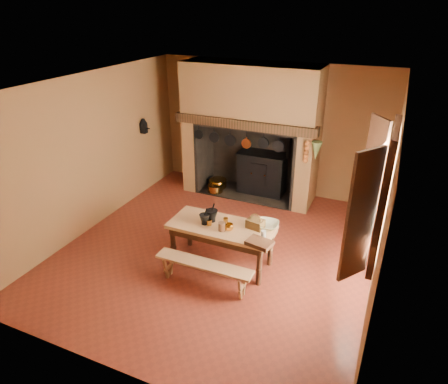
% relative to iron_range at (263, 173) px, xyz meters
% --- Properties ---
extents(floor, '(5.50, 5.50, 0.00)m').
position_rel_iron_range_xyz_m(floor, '(0.04, -2.45, -0.48)').
color(floor, maroon).
rests_on(floor, ground).
extents(ceiling, '(5.50, 5.50, 0.00)m').
position_rel_iron_range_xyz_m(ceiling, '(0.04, -2.45, 2.32)').
color(ceiling, silver).
rests_on(ceiling, back_wall).
extents(back_wall, '(5.00, 0.02, 2.80)m').
position_rel_iron_range_xyz_m(back_wall, '(0.04, 0.30, 0.92)').
color(back_wall, brown).
rests_on(back_wall, floor).
extents(wall_left, '(0.02, 5.50, 2.80)m').
position_rel_iron_range_xyz_m(wall_left, '(-2.46, -2.45, 0.92)').
color(wall_left, brown).
rests_on(wall_left, floor).
extents(wall_right, '(0.02, 5.50, 2.80)m').
position_rel_iron_range_xyz_m(wall_right, '(2.54, -2.45, 0.92)').
color(wall_right, brown).
rests_on(wall_right, floor).
extents(wall_front, '(5.00, 0.02, 2.80)m').
position_rel_iron_range_xyz_m(wall_front, '(0.04, -5.20, 0.92)').
color(wall_front, brown).
rests_on(wall_front, floor).
extents(chimney_breast, '(2.95, 0.96, 2.80)m').
position_rel_iron_range_xyz_m(chimney_breast, '(-0.26, -0.14, 1.33)').
color(chimney_breast, brown).
rests_on(chimney_breast, floor).
extents(iron_range, '(1.12, 0.55, 1.60)m').
position_rel_iron_range_xyz_m(iron_range, '(0.00, 0.00, 0.00)').
color(iron_range, black).
rests_on(iron_range, floor).
extents(hearth_pans, '(0.51, 0.62, 0.20)m').
position_rel_iron_range_xyz_m(hearth_pans, '(-1.01, -0.23, -0.39)').
color(hearth_pans, '#B67C2A').
rests_on(hearth_pans, floor).
extents(hanging_pans, '(1.92, 0.29, 0.27)m').
position_rel_iron_range_xyz_m(hanging_pans, '(-0.30, -0.64, 0.88)').
color(hanging_pans, black).
rests_on(hanging_pans, chimney_breast).
extents(onion_string, '(0.12, 0.10, 0.46)m').
position_rel_iron_range_xyz_m(onion_string, '(1.04, -0.66, 0.85)').
color(onion_string, '#A9571F').
rests_on(onion_string, chimney_breast).
extents(herb_bunch, '(0.20, 0.20, 0.35)m').
position_rel_iron_range_xyz_m(herb_bunch, '(1.22, -0.66, 0.90)').
color(herb_bunch, '#576530').
rests_on(herb_bunch, chimney_breast).
extents(window, '(0.39, 1.75, 1.76)m').
position_rel_iron_range_xyz_m(window, '(2.39, -2.85, 1.22)').
color(window, white).
rests_on(window, wall_right).
extents(wall_coffee_mill, '(0.23, 0.16, 0.31)m').
position_rel_iron_range_xyz_m(wall_coffee_mill, '(-2.38, -0.90, 1.03)').
color(wall_coffee_mill, black).
rests_on(wall_coffee_mill, wall_left).
extents(work_table, '(1.65, 0.73, 0.71)m').
position_rel_iron_range_xyz_m(work_table, '(0.26, -2.79, 0.12)').
color(work_table, tan).
rests_on(work_table, floor).
extents(bench_front, '(1.50, 0.26, 0.42)m').
position_rel_iron_range_xyz_m(bench_front, '(0.26, -3.43, -0.17)').
color(bench_front, tan).
rests_on(bench_front, floor).
extents(bench_back, '(1.44, 0.25, 0.40)m').
position_rel_iron_range_xyz_m(bench_back, '(0.26, -2.19, -0.18)').
color(bench_back, tan).
rests_on(bench_back, floor).
extents(mortar_large, '(0.19, 0.19, 0.33)m').
position_rel_iron_range_xyz_m(mortar_large, '(0.07, -2.73, 0.34)').
color(mortar_large, black).
rests_on(mortar_large, work_table).
extents(mortar_small, '(0.17, 0.17, 0.29)m').
position_rel_iron_range_xyz_m(mortar_small, '(0.00, -2.86, 0.32)').
color(mortar_small, black).
rests_on(mortar_small, work_table).
extents(coffee_grinder, '(0.18, 0.15, 0.19)m').
position_rel_iron_range_xyz_m(coffee_grinder, '(0.04, -2.69, 0.30)').
color(coffee_grinder, '#361A11').
rests_on(coffee_grinder, work_table).
extents(brass_mug_a, '(0.10, 0.10, 0.09)m').
position_rel_iron_range_xyz_m(brass_mug_a, '(0.08, -2.86, 0.27)').
color(brass_mug_a, '#B67C2A').
rests_on(brass_mug_a, work_table).
extents(brass_mug_b, '(0.09, 0.09, 0.09)m').
position_rel_iron_range_xyz_m(brass_mug_b, '(0.29, -2.69, 0.27)').
color(brass_mug_b, '#B67C2A').
rests_on(brass_mug_b, work_table).
extents(mixing_bowl, '(0.38, 0.38, 0.09)m').
position_rel_iron_range_xyz_m(mixing_bowl, '(0.93, -2.57, 0.27)').
color(mixing_bowl, '#BAB78F').
rests_on(mixing_bowl, work_table).
extents(stoneware_crock, '(0.14, 0.14, 0.14)m').
position_rel_iron_range_xyz_m(stoneware_crock, '(0.33, -2.93, 0.30)').
color(stoneware_crock, '#53311F').
rests_on(stoneware_crock, work_table).
extents(glass_jar, '(0.08, 0.08, 0.13)m').
position_rel_iron_range_xyz_m(glass_jar, '(0.98, -2.89, 0.29)').
color(glass_jar, beige).
rests_on(glass_jar, work_table).
extents(wicker_basket, '(0.28, 0.22, 0.25)m').
position_rel_iron_range_xyz_m(wicker_basket, '(0.77, -2.65, 0.31)').
color(wicker_basket, '#503318').
rests_on(wicker_basket, work_table).
extents(wooden_tray, '(0.40, 0.32, 0.06)m').
position_rel_iron_range_xyz_m(wooden_tray, '(0.98, -3.07, 0.26)').
color(wooden_tray, '#361A11').
rests_on(wooden_tray, work_table).
extents(brass_cup, '(0.18, 0.18, 0.11)m').
position_rel_iron_range_xyz_m(brass_cup, '(0.42, -2.88, 0.28)').
color(brass_cup, '#B67C2A').
rests_on(brass_cup, work_table).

